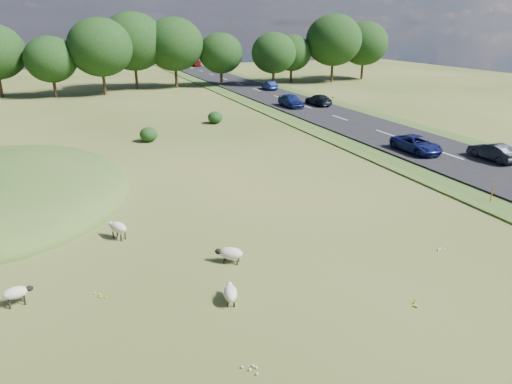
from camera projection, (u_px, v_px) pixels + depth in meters
ground at (165, 146)px, 39.23m from camera, size 160.00×160.00×0.00m
road at (313, 110)px, 54.92m from camera, size 8.00×150.00×0.25m
treeline at (106, 47)px, 67.35m from camera, size 96.28×14.66×11.70m
shrubs at (92, 130)px, 42.17m from camera, size 24.63×6.99×1.50m
marker_post at (492, 194)px, 26.53m from camera, size 0.06×0.06×1.20m
sheep_0 at (230, 293)px, 17.14m from camera, size 0.73×1.19×0.66m
sheep_1 at (118, 227)px, 22.18m from camera, size 0.99×1.21×0.87m
sheep_2 at (16, 293)px, 16.92m from camera, size 1.10×0.58×0.77m
sheep_3 at (230, 253)px, 19.99m from camera, size 1.28×1.02×0.73m
car_0 at (493, 152)px, 34.18m from camera, size 1.34×3.86×1.27m
car_1 at (195, 63)px, 109.15m from camera, size 2.07×5.10×1.48m
car_3 at (291, 100)px, 55.90m from camera, size 1.82×4.52×1.54m
car_4 at (416, 144)px, 36.31m from camera, size 2.10×4.56×1.27m
car_5 at (269, 85)px, 70.56m from camera, size 1.30×3.74×1.23m
car_6 at (318, 100)px, 57.21m from camera, size 1.84×4.54×1.32m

